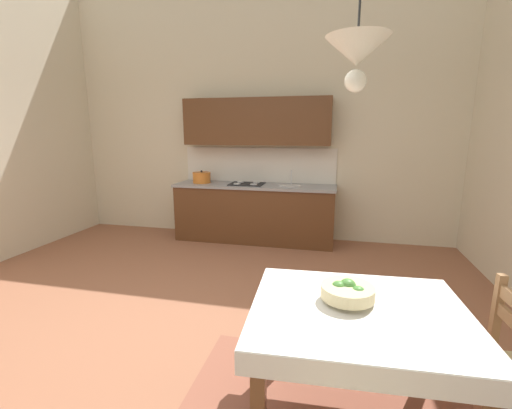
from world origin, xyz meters
The scene contains 6 objects.
ground_plane centered at (0.00, 0.00, -0.05)m, with size 6.71×6.25×0.10m, color #935B42.
wall_back centered at (0.00, 2.88, 2.05)m, with size 6.71×0.12×4.10m, color beige.
kitchen_cabinetry centered at (0.02, 2.55, 0.86)m, with size 2.49×0.63×2.20m.
dining_table centered at (1.41, -0.83, 0.61)m, with size 1.22×1.03×0.75m.
fruit_bowl centered at (1.34, -0.76, 0.81)m, with size 0.30×0.30×0.12m.
pendant_lamp centered at (1.32, -0.76, 2.08)m, with size 0.32×0.32×0.80m.
Camera 1 is at (1.25, -2.64, 1.70)m, focal length 24.24 mm.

